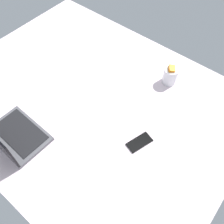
% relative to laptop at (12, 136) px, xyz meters
% --- Properties ---
extents(bed_mattress, '(1.80, 1.40, 0.18)m').
position_rel_laptop_xyz_m(bed_mattress, '(-0.13, -0.47, -0.13)').
color(bed_mattress, silver).
rests_on(bed_mattress, ground).
extents(laptop, '(0.34, 0.24, 0.23)m').
position_rel_laptop_xyz_m(laptop, '(0.00, 0.00, 0.00)').
color(laptop, '#4C4C51').
rests_on(laptop, bed_mattress).
extents(snack_cup, '(0.09, 0.09, 0.14)m').
position_rel_laptop_xyz_m(snack_cup, '(-0.43, -0.90, 0.01)').
color(snack_cup, silver).
rests_on(snack_cup, bed_mattress).
extents(cell_phone, '(0.11, 0.15, 0.01)m').
position_rel_laptop_xyz_m(cell_phone, '(-0.54, -0.42, -0.04)').
color(cell_phone, black).
rests_on(cell_phone, bed_mattress).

